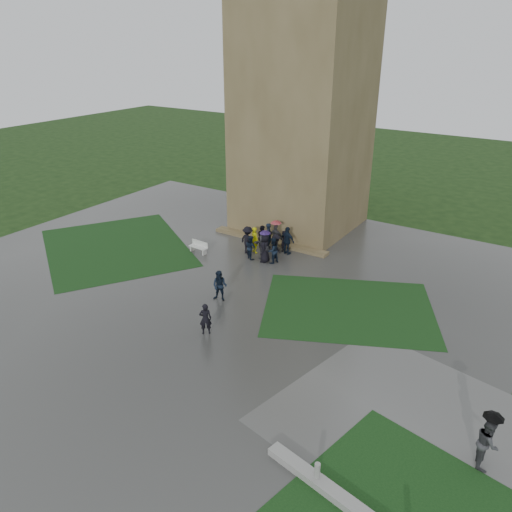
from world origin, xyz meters
The scene contains 11 objects.
ground centered at (0.00, 0.00, 0.00)m, with size 120.00×120.00×0.00m, color black.
plaza centered at (0.00, 2.00, 0.01)m, with size 34.00×34.00×0.02m, color #353533.
lawn_inset_left centered at (-8.50, 4.00, 0.03)m, with size 11.00×9.00×0.01m, color black.
lawn_inset_right centered at (8.50, 5.00, 0.03)m, with size 9.00×7.00×0.01m, color black.
tower centered at (0.00, 15.00, 9.00)m, with size 8.00×8.00×18.00m, color brown.
tower_plinth centered at (0.00, 10.60, 0.13)m, with size 9.00×0.80×0.22m, color brown.
bench centered at (-3.08, 6.46, 0.43)m, with size 1.41×0.51×0.80m.
visitor_cluster centered at (1.08, 8.57, 0.98)m, with size 3.57×2.96×2.22m.
pedestrian_mid centered at (2.09, 1.96, 0.90)m, with size 0.86×0.49×1.76m, color black.
pedestrian_near centered at (3.55, -1.16, 0.85)m, with size 0.61×0.40×1.67m, color black.
pedestrian_path centered at (16.70, -2.40, 1.19)m, with size 0.74×1.02×2.23m.
Camera 1 is at (17.13, -17.45, 13.67)m, focal length 35.00 mm.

